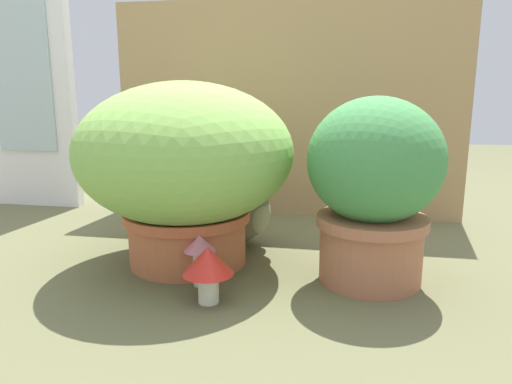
{
  "coord_description": "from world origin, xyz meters",
  "views": [
    {
      "loc": [
        0.3,
        -1.08,
        0.43
      ],
      "look_at": [
        0.09,
        0.05,
        0.18
      ],
      "focal_mm": 33.23,
      "sensor_mm": 36.0,
      "label": 1
    }
  ],
  "objects_px": {
    "mushroom_ornament_red": "(208,265)",
    "mushroom_ornament_pink": "(199,250)",
    "grass_planter": "(185,163)",
    "cat": "(230,203)",
    "leafy_planter": "(374,184)"
  },
  "relations": [
    {
      "from": "leafy_planter",
      "to": "mushroom_ornament_pink",
      "type": "distance_m",
      "value": 0.41
    },
    {
      "from": "cat",
      "to": "mushroom_ornament_pink",
      "type": "height_order",
      "value": "cat"
    },
    {
      "from": "cat",
      "to": "leafy_planter",
      "type": "bearing_deg",
      "value": -27.86
    },
    {
      "from": "cat",
      "to": "grass_planter",
      "type": "bearing_deg",
      "value": -115.64
    },
    {
      "from": "grass_planter",
      "to": "cat",
      "type": "bearing_deg",
      "value": 64.36
    },
    {
      "from": "grass_planter",
      "to": "cat",
      "type": "xyz_separation_m",
      "value": [
        0.07,
        0.15,
        -0.13
      ]
    },
    {
      "from": "grass_planter",
      "to": "mushroom_ornament_pink",
      "type": "relative_size",
      "value": 4.48
    },
    {
      "from": "cat",
      "to": "mushroom_ornament_pink",
      "type": "bearing_deg",
      "value": -90.3
    },
    {
      "from": "mushroom_ornament_red",
      "to": "grass_planter",
      "type": "bearing_deg",
      "value": 117.91
    },
    {
      "from": "leafy_planter",
      "to": "cat",
      "type": "relative_size",
      "value": 1.12
    },
    {
      "from": "grass_planter",
      "to": "cat",
      "type": "relative_size",
      "value": 1.41
    },
    {
      "from": "leafy_planter",
      "to": "grass_planter",
      "type": "bearing_deg",
      "value": 174.65
    },
    {
      "from": "mushroom_ornament_pink",
      "to": "leafy_planter",
      "type": "bearing_deg",
      "value": 14.45
    },
    {
      "from": "grass_planter",
      "to": "mushroom_ornament_red",
      "type": "height_order",
      "value": "grass_planter"
    },
    {
      "from": "mushroom_ornament_red",
      "to": "mushroom_ornament_pink",
      "type": "relative_size",
      "value": 1.02
    }
  ]
}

